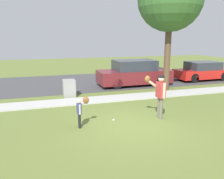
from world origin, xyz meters
TOP-DOWN VIEW (x-y plane):
  - ground_plane at (0.00, 3.50)m, footprint 48.00×48.00m
  - sidewalk_strip at (0.00, 3.60)m, footprint 36.00×1.20m
  - road_surface at (0.00, 8.60)m, footprint 36.00×6.80m
  - person_adult at (1.30, 0.32)m, footprint 0.68×0.62m
  - person_child at (-1.72, 0.32)m, footprint 0.45×0.41m
  - baseball at (-0.46, 0.56)m, footprint 0.07×0.07m
  - utility_cabinet at (-1.57, 4.77)m, footprint 0.63×0.66m
  - parked_suv_maroon at (2.87, 6.49)m, footprint 4.70×1.90m
  - parked_hatchback_red at (8.34, 6.71)m, footprint 4.00×1.75m

SIDE VIEW (x-z plane):
  - ground_plane at x=0.00m, z-range 0.00..0.00m
  - road_surface at x=0.00m, z-range 0.00..0.02m
  - sidewalk_strip at x=0.00m, z-range 0.00..0.06m
  - baseball at x=-0.46m, z-range 0.00..0.07m
  - utility_cabinet at x=-1.57m, z-range 0.00..0.90m
  - parked_hatchback_red at x=8.34m, z-range 0.00..1.32m
  - person_child at x=-1.72m, z-range 0.16..1.22m
  - parked_suv_maroon at x=2.87m, z-range -0.02..1.60m
  - person_adult at x=1.30m, z-range 0.21..1.89m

